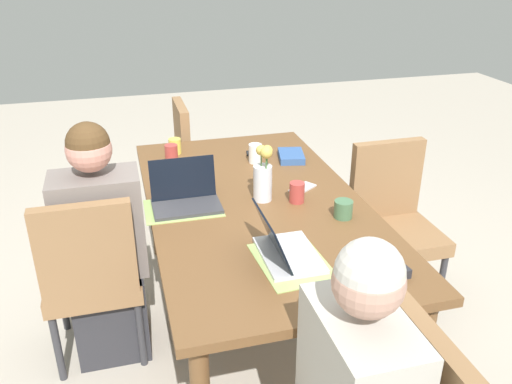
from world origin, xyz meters
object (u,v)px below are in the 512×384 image
(chair_far_right_near, at_px, (393,216))
(coffee_mug_near_left, at_px, (297,192))
(phone_black, at_px, (259,153))
(chair_near_left_mid, at_px, (92,272))
(book_red_cover, at_px, (291,156))
(laptop_near_left_mid, at_px, (185,197))
(person_near_left_mid, at_px, (104,256))
(laptop_head_right_left_near, at_px, (284,249))
(chair_head_left_left_far, at_px, (200,158))
(book_blue_cover, at_px, (381,264))
(coffee_mug_centre_right, at_px, (343,209))
(flower_vase, at_px, (263,175))
(coffee_mug_far_left, at_px, (175,146))
(coffee_mug_centre_left, at_px, (171,154))
(phone_silver, at_px, (303,188))
(coffee_mug_near_right, at_px, (255,153))
(dining_table, at_px, (256,215))

(chair_far_right_near, xyz_separation_m, coffee_mug_near_left, (0.15, -0.63, 0.29))
(phone_black, bearing_deg, coffee_mug_near_left, -78.44)
(chair_near_left_mid, relative_size, coffee_mug_near_left, 8.96)
(book_red_cover, bearing_deg, laptop_near_left_mid, -44.90)
(person_near_left_mid, xyz_separation_m, coffee_mug_near_left, (0.09, 0.93, 0.26))
(laptop_head_right_left_near, xyz_separation_m, phone_black, (-1.14, 0.21, -0.04))
(chair_head_left_left_far, relative_size, phone_black, 6.00)
(chair_near_left_mid, height_order, book_blue_cover, chair_near_left_mid)
(coffee_mug_centre_right, xyz_separation_m, book_red_cover, (-0.75, -0.00, -0.02))
(person_near_left_mid, relative_size, flower_vase, 4.16)
(coffee_mug_centre_right, height_order, phone_black, coffee_mug_centre_right)
(chair_head_left_left_far, distance_m, coffee_mug_far_left, 0.61)
(laptop_head_right_left_near, height_order, phone_black, laptop_head_right_left_near)
(chair_far_right_near, bearing_deg, chair_head_left_left_far, -141.96)
(coffee_mug_centre_right, bearing_deg, laptop_near_left_mid, -114.14)
(chair_head_left_left_far, height_order, coffee_mug_centre_left, chair_head_left_left_far)
(phone_black, distance_m, phone_silver, 0.55)
(laptop_head_right_left_near, xyz_separation_m, book_red_cover, (-1.01, 0.37, -0.02))
(chair_near_left_mid, height_order, person_near_left_mid, person_near_left_mid)
(chair_near_left_mid, xyz_separation_m, phone_black, (-0.66, 0.99, 0.24))
(laptop_near_left_mid, xyz_separation_m, coffee_mug_near_right, (-0.45, 0.47, 0.01))
(coffee_mug_far_left, relative_size, phone_silver, 0.61)
(coffee_mug_near_right, relative_size, phone_black, 0.73)
(coffee_mug_centre_right, distance_m, phone_silver, 0.35)
(chair_head_left_left_far, bearing_deg, book_blue_cover, 11.42)
(laptop_head_right_left_near, relative_size, coffee_mug_near_right, 2.94)
(flower_vase, distance_m, book_red_cover, 0.57)
(phone_silver, bearing_deg, chair_head_left_left_far, 72.37)
(coffee_mug_near_right, height_order, coffee_mug_centre_right, coffee_mug_near_right)
(coffee_mug_centre_right, bearing_deg, phone_silver, -167.68)
(coffee_mug_near_left, distance_m, book_blue_cover, 0.65)
(laptop_near_left_mid, relative_size, coffee_mug_far_left, 3.49)
(laptop_near_left_mid, bearing_deg, phone_black, 137.71)
(dining_table, xyz_separation_m, coffee_mug_far_left, (-0.75, -0.30, 0.12))
(chair_far_right_near, distance_m, laptop_head_right_left_near, 1.09)
(laptop_near_left_mid, distance_m, coffee_mug_centre_right, 0.75)
(chair_far_right_near, height_order, coffee_mug_far_left, chair_far_right_near)
(chair_near_left_mid, bearing_deg, coffee_mug_centre_left, 144.67)
(coffee_mug_near_left, bearing_deg, coffee_mug_near_right, -173.55)
(laptop_near_left_mid, height_order, phone_silver, laptop_near_left_mid)
(coffee_mug_centre_left, relative_size, phone_black, 0.69)
(flower_vase, relative_size, coffee_mug_near_left, 2.86)
(coffee_mug_far_left, xyz_separation_m, phone_silver, (0.68, 0.57, -0.04))
(chair_near_left_mid, distance_m, phone_black, 1.22)
(chair_near_left_mid, bearing_deg, book_blue_cover, 59.69)
(coffee_mug_centre_right, bearing_deg, chair_head_left_left_far, -164.36)
(laptop_head_right_left_near, xyz_separation_m, coffee_mug_far_left, (-1.28, -0.27, 0.00))
(person_near_left_mid, height_order, laptop_head_right_left_near, person_near_left_mid)
(chair_far_right_near, relative_size, coffee_mug_centre_right, 10.51)
(chair_near_left_mid, relative_size, laptop_head_right_left_near, 2.81)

